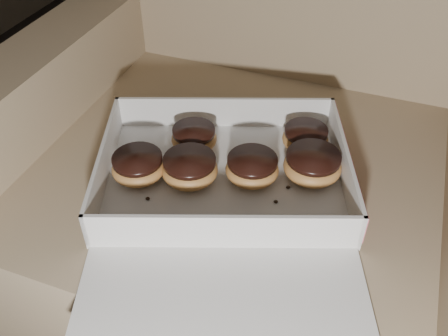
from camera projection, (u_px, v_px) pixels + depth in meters
name	position (u px, v px, depth m)	size (l,w,h in m)	color
armchair	(252.00, 185.00, 1.02)	(0.92, 0.78, 0.96)	#927D5D
bakery_box	(226.00, 192.00, 0.80)	(0.53, 0.57, 0.07)	silver
donut_a	(252.00, 168.00, 0.81)	(0.09, 0.09, 0.04)	#BE7A42
donut_b	(194.00, 137.00, 0.88)	(0.08, 0.08, 0.04)	#BE7A42
donut_c	(305.00, 138.00, 0.88)	(0.08, 0.08, 0.04)	#BE7A42
donut_d	(138.00, 166.00, 0.82)	(0.09, 0.09, 0.04)	#BE7A42
donut_e	(190.00, 169.00, 0.81)	(0.09, 0.09, 0.05)	#BE7A42
donut_f	(312.00, 165.00, 0.81)	(0.10, 0.10, 0.05)	#BE7A42
crumb_a	(276.00, 202.00, 0.78)	(0.01, 0.01, 0.00)	black
crumb_b	(107.00, 227.00, 0.74)	(0.01, 0.01, 0.00)	black
crumb_c	(190.00, 235.00, 0.73)	(0.01, 0.01, 0.00)	black
crumb_d	(288.00, 187.00, 0.81)	(0.01, 0.01, 0.00)	black
crumb_e	(148.00, 199.00, 0.79)	(0.01, 0.01, 0.00)	black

